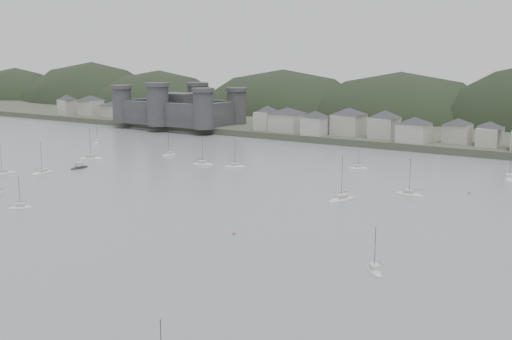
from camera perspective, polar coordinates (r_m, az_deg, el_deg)
The scene contains 7 objects.
ground at distance 121.90m, azimuth -20.25°, elevation -8.14°, with size 900.00×900.00×0.00m, color slate.
far_shore_land at distance 375.59m, azimuth 19.10°, elevation 4.41°, with size 900.00×250.00×3.00m, color #383D2D.
forested_ridge at distance 351.28m, azimuth 18.65°, elevation 1.95°, with size 851.55×103.94×102.57m.
castle at distance 328.05m, azimuth -7.27°, elevation 5.76°, with size 66.00×43.00×20.00m.
moored_fleet at distance 181.89m, azimuth -7.09°, elevation -1.45°, with size 248.30×161.27×13.29m.
motor_launch_far at distance 218.13m, azimuth -16.21°, elevation 0.23°, with size 2.64×7.30×3.76m.
mooring_buoys at distance 162.37m, azimuth -5.84°, elevation -2.89°, with size 125.55×155.68×0.70m.
Camera 1 is at (94.93, -66.59, 37.59)m, focal length 42.73 mm.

